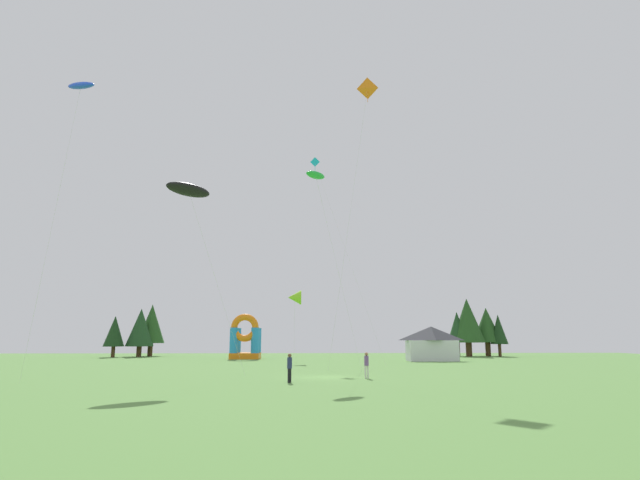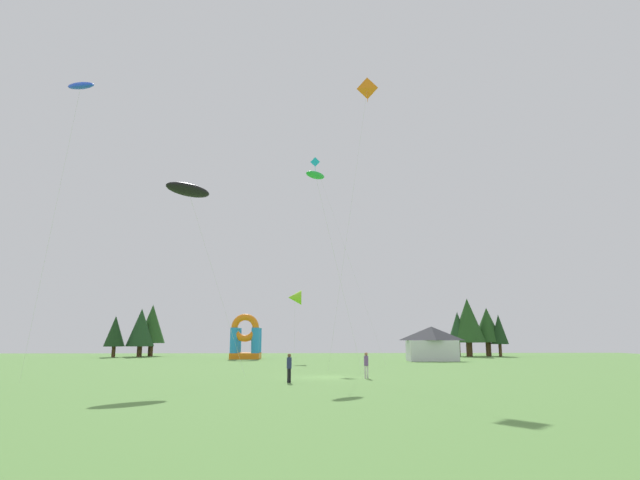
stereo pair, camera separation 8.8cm
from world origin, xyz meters
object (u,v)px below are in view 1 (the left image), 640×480
Objects in this scene: kite_cyan_diamond at (316,166)px; kite_lime_delta at (295,298)px; kite_blue_parafoil at (81,86)px; festival_tent at (432,344)px; person_left_edge at (366,363)px; person_far_side at (290,365)px; kite_black_parafoil at (188,190)px; kite_orange_diamond at (367,90)px; inflatable_orange_dome at (245,342)px; kite_green_parafoil at (316,175)px.

kite_cyan_diamond reaches higher than kite_lime_delta.
festival_tent is at bearing 44.41° from kite_blue_parafoil.
person_far_side is at bearing -147.35° from person_left_edge.
kite_cyan_diamond is 1.76× the size of kite_black_parafoil.
kite_cyan_diamond is (-3.95, 19.73, -0.33)m from kite_orange_diamond.
kite_cyan_diamond reaches higher than inflatable_orange_dome.
kite_blue_parafoil is 2.42× the size of kite_lime_delta.
kite_green_parafoil is 31.90m from festival_tent.
kite_black_parafoil is (-14.32, -5.04, -10.95)m from kite_orange_diamond.
kite_orange_diamond is 34.21m from festival_tent.
festival_tent is (24.34, -7.63, -0.15)m from inflatable_orange_dome.
kite_cyan_diamond reaches higher than festival_tent.
kite_black_parafoil is (7.09, 3.34, -6.53)m from kite_blue_parafoil.
inflatable_orange_dome is (-13.45, 30.90, -22.43)m from kite_orange_diamond.
festival_tent is at bearing 48.30° from kite_black_parafoil.
person_left_edge is at bearing -103.55° from kite_orange_diamond.
kite_lime_delta is at bearing 95.06° from kite_green_parafoil.
kite_lime_delta is 1.42× the size of festival_tent.
kite_green_parafoil reaches higher than kite_lime_delta.
kite_blue_parafoil is at bearing -117.16° from kite_lime_delta.
kite_green_parafoil is 35.66m from inflatable_orange_dome.
kite_black_parafoil is (-10.38, -24.77, -10.62)m from kite_cyan_diamond.
kite_black_parafoil is 37.74m from inflatable_orange_dome.
kite_green_parafoil is 1.96× the size of kite_lime_delta.
kite_blue_parafoil reaches higher than inflatable_orange_dome.
person_far_side is at bearing -90.06° from kite_lime_delta.
kite_cyan_diamond is 4.11× the size of inflatable_orange_dome.
kite_black_parafoil is 2.34× the size of inflatable_orange_dome.
kite_orange_diamond reaches higher than kite_green_parafoil.
festival_tent is (17.43, 2.63, -5.59)m from kite_lime_delta.
kite_orange_diamond is 18.72m from kite_black_parafoil.
kite_lime_delta is (7.79, 25.68, -6.04)m from kite_black_parafoil.
festival_tent is at bearing 64.91° from kite_orange_diamond.
inflatable_orange_dome is at bearing 111.10° from person_left_edge.
kite_green_parafoil is at bearing 24.86° from kite_blue_parafoil.
kite_black_parafoil is at bearing -106.88° from kite_lime_delta.
kite_cyan_diamond is 13.65× the size of person_left_edge.
person_far_side is 0.31× the size of festival_tent.
kite_green_parafoil reaches higher than festival_tent.
kite_orange_diamond is 1.51× the size of kite_green_parafoil.
person_far_side is 39.15m from inflatable_orange_dome.
festival_tent is (17.46, 30.89, 1.04)m from person_far_side.
kite_orange_diamond is at bearing -115.09° from festival_tent.
festival_tent is (25.22, 28.31, -11.63)m from kite_black_parafoil.
kite_orange_diamond is 4.20× the size of festival_tent.
kite_blue_parafoil reaches higher than person_left_edge.
kite_orange_diamond reaches higher than festival_tent.
kite_lime_delta is at bearing 107.56° from kite_orange_diamond.
kite_black_parafoil is 2.37× the size of festival_tent.
kite_black_parafoil reaches higher than inflatable_orange_dome.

